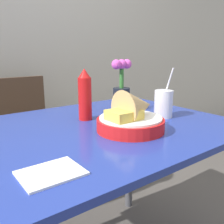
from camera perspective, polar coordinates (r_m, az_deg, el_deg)
wall_window at (r=2.15m, az=-22.80°, el=18.68°), size 7.00×0.06×2.60m
dining_table at (r=1.08m, az=-2.17°, el=-8.61°), size 1.07×0.85×0.78m
chair_far_window at (r=1.87m, az=-19.63°, el=-4.21°), size 0.40×0.40×0.90m
food_basket at (r=0.97m, az=4.77°, el=-0.95°), size 0.26×0.26×0.16m
ketchup_bottle at (r=1.11m, az=-6.21°, el=3.82°), size 0.06×0.06×0.23m
drink_cup at (r=1.18m, az=11.66°, el=1.67°), size 0.08×0.08×0.23m
flower_vase at (r=1.26m, az=2.18°, el=5.11°), size 0.11×0.08×0.26m
napkin at (r=0.67m, az=-13.77°, el=-13.39°), size 0.15×0.12×0.01m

